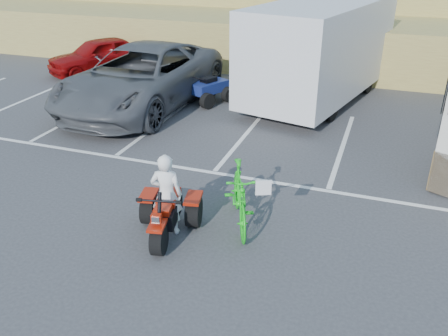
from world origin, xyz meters
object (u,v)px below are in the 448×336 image
(cargo_trailer, at_px, (321,49))
(red_car, at_px, (99,55))
(red_trike_atv, at_px, (167,236))
(quad_atv_blue, at_px, (209,102))
(grey_pickup, at_px, (142,77))
(green_dirt_bike, at_px, (240,196))
(quad_atv_green, at_px, (265,98))
(rider, at_px, (167,195))

(cargo_trailer, bearing_deg, red_car, -170.97)
(red_trike_atv, bearing_deg, quad_atv_blue, 93.38)
(quad_atv_blue, bearing_deg, grey_pickup, -125.85)
(quad_atv_blue, bearing_deg, green_dirt_bike, -39.56)
(quad_atv_green, bearing_deg, red_trike_atv, -92.43)
(red_car, distance_m, quad_atv_green, 7.46)
(green_dirt_bike, height_order, red_car, red_car)
(grey_pickup, bearing_deg, green_dirt_bike, -46.09)
(green_dirt_bike, distance_m, grey_pickup, 7.79)
(red_trike_atv, relative_size, quad_atv_blue, 1.05)
(rider, xyz_separation_m, quad_atv_green, (-0.45, 8.63, -0.80))
(green_dirt_bike, height_order, cargo_trailer, cargo_trailer)
(red_trike_atv, distance_m, rider, 0.81)
(red_car, bearing_deg, rider, -18.68)
(red_car, height_order, quad_atv_green, red_car)
(grey_pickup, relative_size, cargo_trailer, 0.95)
(rider, height_order, red_car, rider)
(red_car, xyz_separation_m, cargo_trailer, (9.04, -0.69, 1.03))
(red_car, height_order, quad_atv_blue, red_car)
(red_trike_atv, height_order, cargo_trailer, cargo_trailer)
(rider, bearing_deg, red_trike_atv, 90.00)
(grey_pickup, bearing_deg, quad_atv_blue, 31.38)
(cargo_trailer, distance_m, quad_atv_blue, 4.09)
(red_car, distance_m, cargo_trailer, 9.12)
(grey_pickup, distance_m, quad_atv_green, 4.27)
(grey_pickup, height_order, quad_atv_green, grey_pickup)
(rider, height_order, cargo_trailer, cargo_trailer)
(red_trike_atv, bearing_deg, red_car, 115.96)
(green_dirt_bike, bearing_deg, cargo_trailer, 66.18)
(red_car, xyz_separation_m, quad_atv_blue, (5.66, -2.22, -0.70))
(green_dirt_bike, relative_size, cargo_trailer, 0.27)
(grey_pickup, height_order, red_car, grey_pickup)
(grey_pickup, relative_size, quad_atv_blue, 4.71)
(cargo_trailer, relative_size, quad_atv_blue, 4.95)
(rider, distance_m, quad_atv_green, 8.68)
(rider, height_order, quad_atv_blue, rider)
(red_trike_atv, height_order, quad_atv_green, red_trike_atv)
(cargo_trailer, bearing_deg, grey_pickup, -140.37)
(rider, relative_size, green_dirt_bike, 0.79)
(grey_pickup, xyz_separation_m, quad_atv_green, (3.58, 2.12, -0.97))
(rider, relative_size, grey_pickup, 0.23)
(rider, relative_size, cargo_trailer, 0.22)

